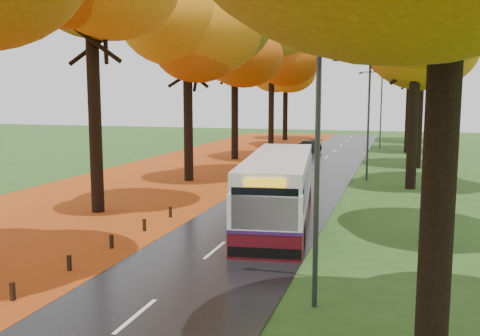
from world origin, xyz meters
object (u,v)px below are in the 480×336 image
at_px(streetlamp_near, 308,128).
at_px(bus, 279,188).
at_px(streetlamp_mid, 365,108).
at_px(car_silver, 287,156).
at_px(car_dark, 307,147).
at_px(streetlamp_far, 379,103).
at_px(car_white, 269,165).

relative_size(streetlamp_near, bus, 0.70).
relative_size(streetlamp_mid, car_silver, 1.78).
relative_size(streetlamp_near, car_dark, 1.91).
distance_m(streetlamp_near, streetlamp_mid, 22.00).
relative_size(streetlamp_far, car_dark, 1.91).
distance_m(car_silver, car_dark, 9.45).
bearing_deg(bus, car_silver, 92.91).
height_order(streetlamp_mid, bus, streetlamp_mid).
height_order(car_white, car_dark, car_white).
distance_m(bus, car_white, 13.60).
distance_m(streetlamp_near, car_white, 23.06).
bearing_deg(car_dark, car_white, -75.96).
xyz_separation_m(streetlamp_near, car_dark, (-6.16, 36.75, -4.07)).
relative_size(bus, car_silver, 2.54).
xyz_separation_m(streetlamp_mid, car_white, (-6.30, -0.16, -3.91)).
height_order(streetlamp_near, bus, streetlamp_near).
bearing_deg(streetlamp_mid, bus, -101.45).
relative_size(streetlamp_mid, bus, 0.70).
height_order(streetlamp_mid, streetlamp_far, same).
bearing_deg(car_white, bus, -75.91).
bearing_deg(car_white, streetlamp_mid, 0.17).
relative_size(bus, car_white, 2.54).
xyz_separation_m(streetlamp_near, streetlamp_mid, (0.00, 22.00, 0.00)).
bearing_deg(streetlamp_mid, car_white, -178.51).
relative_size(streetlamp_near, car_white, 1.78).
relative_size(car_silver, car_dark, 1.07).
distance_m(streetlamp_near, bus, 9.67).
distance_m(streetlamp_mid, streetlamp_far, 22.00).
bearing_deg(bus, streetlamp_mid, 70.82).
xyz_separation_m(streetlamp_near, car_white, (-6.30, 21.84, -3.91)).
relative_size(streetlamp_mid, car_white, 1.78).
xyz_separation_m(streetlamp_mid, bus, (-2.69, -13.26, -3.13)).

